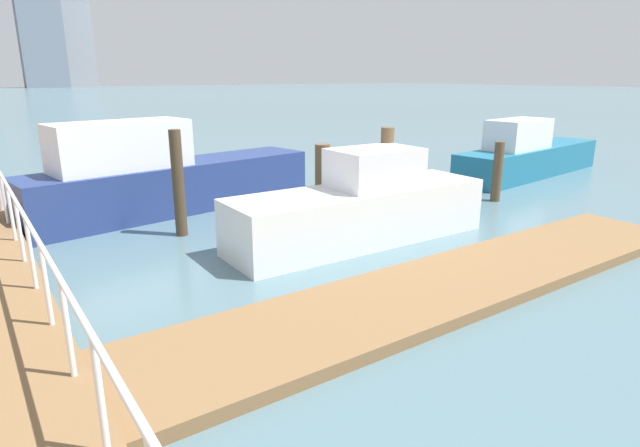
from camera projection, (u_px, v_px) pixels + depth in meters
ground_plane at (124, 194)px, 15.14m from camera, size 300.00×300.00×0.00m
floating_dock at (449, 285)px, 8.39m from camera, size 11.78×2.00×0.18m
boardwalk_railing at (63, 302)px, 5.09m from camera, size 0.06×30.29×1.08m
dock_piling_0 at (386, 178)px, 11.70m from camera, size 0.29×0.29×2.24m
dock_piling_1 at (322, 185)px, 11.90m from camera, size 0.34×0.34×1.85m
dock_piling_2 at (497, 172)px, 14.14m from camera, size 0.26×0.26×1.63m
dock_piling_4 at (178, 184)px, 10.99m from camera, size 0.25×0.25×2.27m
moored_boat_0 at (164, 178)px, 12.99m from camera, size 7.55×2.68×2.32m
moored_boat_2 at (527, 156)px, 17.71m from camera, size 7.29×2.29×1.96m
moored_boat_4 at (362, 208)px, 10.74m from camera, size 5.70×1.66×1.91m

